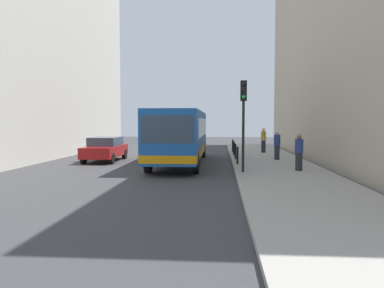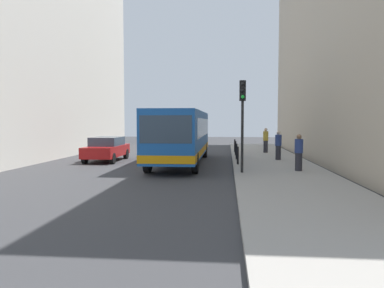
% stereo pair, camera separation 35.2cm
% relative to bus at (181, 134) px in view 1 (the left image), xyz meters
% --- Properties ---
extents(ground_plane, '(80.00, 80.00, 0.00)m').
position_rel_bus_xyz_m(ground_plane, '(-0.25, -2.74, -1.73)').
color(ground_plane, '#38383A').
extents(sidewalk, '(4.40, 40.00, 0.15)m').
position_rel_bus_xyz_m(sidewalk, '(5.15, -2.74, -1.65)').
color(sidewalk, '#9E9991').
rests_on(sidewalk, ground).
extents(building_right, '(7.00, 32.00, 15.46)m').
position_rel_bus_xyz_m(building_right, '(11.25, 1.26, 6.00)').
color(building_right, '#B2A38C').
rests_on(building_right, ground).
extents(bus, '(2.56, 11.03, 3.00)m').
position_rel_bus_xyz_m(bus, '(0.00, 0.00, 0.00)').
color(bus, '#19519E').
rests_on(bus, ground).
extents(car_beside_bus, '(1.93, 4.43, 1.48)m').
position_rel_bus_xyz_m(car_beside_bus, '(-4.75, 0.92, -0.94)').
color(car_beside_bus, maroon).
rests_on(car_beside_bus, ground).
extents(traffic_light, '(0.28, 0.33, 4.10)m').
position_rel_bus_xyz_m(traffic_light, '(3.30, -4.51, 1.28)').
color(traffic_light, black).
rests_on(traffic_light, sidewalk).
extents(bollard_near, '(0.11, 0.11, 0.95)m').
position_rel_bus_xyz_m(bollard_near, '(3.20, -1.34, -1.10)').
color(bollard_near, black).
rests_on(bollard_near, sidewalk).
extents(bollard_mid, '(0.11, 0.11, 0.95)m').
position_rel_bus_xyz_m(bollard_mid, '(3.20, 1.31, -1.10)').
color(bollard_mid, black).
rests_on(bollard_mid, sidewalk).
extents(bollard_far, '(0.11, 0.11, 0.95)m').
position_rel_bus_xyz_m(bollard_far, '(3.20, 3.97, -1.10)').
color(bollard_far, black).
rests_on(bollard_far, sidewalk).
extents(bollard_farthest, '(0.11, 0.11, 0.95)m').
position_rel_bus_xyz_m(bollard_farthest, '(3.20, 6.62, -1.10)').
color(bollard_farthest, black).
rests_on(bollard_farthest, sidewalk).
extents(pedestrian_near_signal, '(0.38, 0.38, 1.70)m').
position_rel_bus_xyz_m(pedestrian_near_signal, '(5.93, -3.69, -0.73)').
color(pedestrian_near_signal, '#26262D').
rests_on(pedestrian_near_signal, sidewalk).
extents(pedestrian_mid_sidewalk, '(0.38, 0.38, 1.72)m').
position_rel_bus_xyz_m(pedestrian_mid_sidewalk, '(5.67, 1.23, -0.71)').
color(pedestrian_mid_sidewalk, '#26262D').
rests_on(pedestrian_mid_sidewalk, sidewalk).
extents(pedestrian_far_sidewalk, '(0.38, 0.38, 1.81)m').
position_rel_bus_xyz_m(pedestrian_far_sidewalk, '(5.44, 6.30, -0.66)').
color(pedestrian_far_sidewalk, '#26262D').
rests_on(pedestrian_far_sidewalk, sidewalk).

